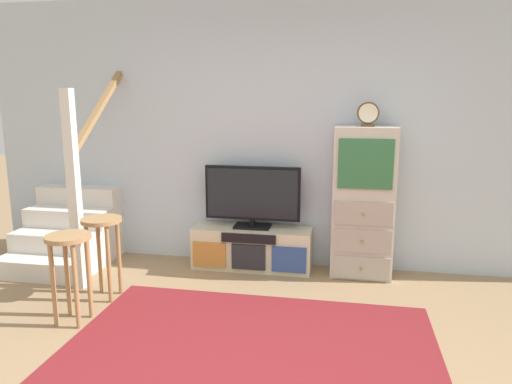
{
  "coord_description": "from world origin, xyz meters",
  "views": [
    {
      "loc": [
        0.61,
        -2.38,
        1.75
      ],
      "look_at": [
        -0.21,
        1.92,
        0.85
      ],
      "focal_mm": 33.64,
      "sensor_mm": 36.0,
      "label": 1
    }
  ],
  "objects_px": {
    "media_console": "(252,248)",
    "desk_clock": "(368,114)",
    "television": "(252,195)",
    "bar_stool_far": "(103,239)",
    "side_cabinet": "(363,203)",
    "bar_stool_near": "(70,258)"
  },
  "relations": [
    {
      "from": "bar_stool_far",
      "to": "side_cabinet",
      "type": "bearing_deg",
      "value": 23.42
    },
    {
      "from": "media_console",
      "to": "television",
      "type": "relative_size",
      "value": 1.25
    },
    {
      "from": "side_cabinet",
      "to": "bar_stool_far",
      "type": "height_order",
      "value": "side_cabinet"
    },
    {
      "from": "media_console",
      "to": "television",
      "type": "distance_m",
      "value": 0.55
    },
    {
      "from": "media_console",
      "to": "bar_stool_near",
      "type": "distance_m",
      "value": 1.85
    },
    {
      "from": "media_console",
      "to": "bar_stool_near",
      "type": "relative_size",
      "value": 1.7
    },
    {
      "from": "media_console",
      "to": "bar_stool_near",
      "type": "xyz_separation_m",
      "value": [
        -1.14,
        -1.42,
        0.31
      ]
    },
    {
      "from": "media_console",
      "to": "side_cabinet",
      "type": "distance_m",
      "value": 1.2
    },
    {
      "from": "television",
      "to": "bar_stool_far",
      "type": "relative_size",
      "value": 1.35
    },
    {
      "from": "television",
      "to": "bar_stool_far",
      "type": "height_order",
      "value": "television"
    },
    {
      "from": "desk_clock",
      "to": "bar_stool_near",
      "type": "bearing_deg",
      "value": -147.57
    },
    {
      "from": "side_cabinet",
      "to": "desk_clock",
      "type": "xyz_separation_m",
      "value": [
        0.01,
        -0.01,
        0.84
      ]
    },
    {
      "from": "media_console",
      "to": "bar_stool_far",
      "type": "distance_m",
      "value": 1.5
    },
    {
      "from": "television",
      "to": "desk_clock",
      "type": "bearing_deg",
      "value": -1.51
    },
    {
      "from": "media_console",
      "to": "desk_clock",
      "type": "relative_size",
      "value": 5.32
    },
    {
      "from": "media_console",
      "to": "desk_clock",
      "type": "height_order",
      "value": "desk_clock"
    },
    {
      "from": "television",
      "to": "side_cabinet",
      "type": "height_order",
      "value": "side_cabinet"
    },
    {
      "from": "media_console",
      "to": "bar_stool_far",
      "type": "bearing_deg",
      "value": -139.88
    },
    {
      "from": "media_console",
      "to": "desk_clock",
      "type": "distance_m",
      "value": 1.74
    },
    {
      "from": "television",
      "to": "bar_stool_near",
      "type": "bearing_deg",
      "value": -128.23
    },
    {
      "from": "bar_stool_near",
      "to": "bar_stool_far",
      "type": "relative_size",
      "value": 0.99
    },
    {
      "from": "desk_clock",
      "to": "bar_stool_near",
      "type": "relative_size",
      "value": 0.32
    }
  ]
}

